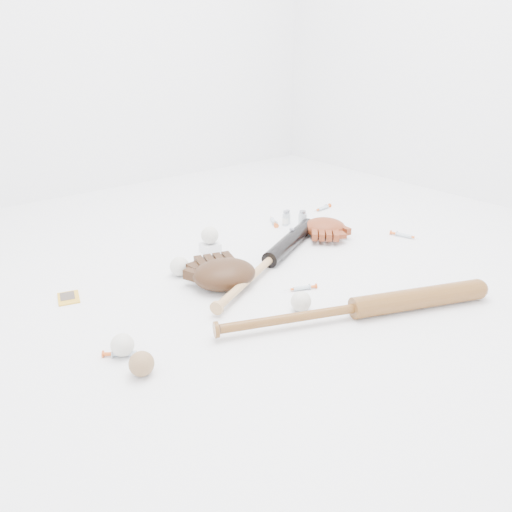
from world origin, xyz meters
TOP-DOWN VIEW (x-y plane):
  - bat_dark at (0.01, 0.02)m, footprint 0.85×0.46m
  - bat_wood at (-0.03, -0.45)m, footprint 0.93×0.44m
  - glove_dark at (-0.22, 0.00)m, footprint 0.35×0.35m
  - glove_tan at (0.43, 0.13)m, footprint 0.33×0.33m
  - trading_card at (-0.70, 0.26)m, footprint 0.09×0.11m
  - pedestal at (-0.08, 0.30)m, footprint 0.07×0.07m
  - baseball_on_pedestal at (-0.08, 0.30)m, footprint 0.07×0.07m
  - baseball_left at (-0.70, -0.17)m, footprint 0.07×0.07m
  - baseball_upper at (-0.30, 0.18)m, footprint 0.07×0.07m
  - baseball_mid at (-0.13, -0.30)m, footprint 0.07×0.07m
  - baseball_aged at (-0.70, -0.29)m, footprint 0.07×0.07m
  - syringe_0 at (-0.70, -0.18)m, footprint 0.13×0.11m
  - syringe_1 at (-0.03, -0.20)m, footprint 0.13×0.08m
  - syringe_2 at (0.36, 0.40)m, footprint 0.11×0.16m
  - syringe_3 at (0.70, -0.12)m, footprint 0.07×0.16m
  - syringe_4 at (0.70, 0.40)m, footprint 0.16×0.05m
  - vial_0 at (0.38, 0.34)m, footprint 0.03×0.03m
  - vial_1 at (0.41, 0.35)m, footprint 0.03×0.03m
  - vial_2 at (0.24, 0.14)m, footprint 0.03×0.03m
  - vial_3 at (0.41, 0.25)m, footprint 0.04×0.04m

SIDE VIEW (x-z plane):
  - trading_card at x=-0.70m, z-range 0.00..0.01m
  - syringe_1 at x=-0.03m, z-range 0.00..0.02m
  - syringe_0 at x=-0.70m, z-range 0.00..0.02m
  - syringe_3 at x=0.70m, z-range 0.00..0.02m
  - syringe_4 at x=0.70m, z-range 0.00..0.02m
  - syringe_2 at x=0.36m, z-range 0.00..0.02m
  - pedestal at x=-0.08m, z-range 0.00..0.04m
  - baseball_left at x=-0.70m, z-range 0.00..0.07m
  - bat_dark at x=0.01m, z-range 0.00..0.07m
  - baseball_aged at x=-0.70m, z-range 0.00..0.07m
  - baseball_mid at x=-0.13m, z-range 0.00..0.07m
  - vial_1 at x=0.41m, z-range 0.00..0.07m
  - bat_wood at x=-0.03m, z-range 0.00..0.07m
  - vial_2 at x=0.24m, z-range 0.00..0.07m
  - baseball_upper at x=-0.30m, z-range 0.00..0.07m
  - vial_0 at x=0.38m, z-range 0.00..0.07m
  - glove_tan at x=0.43m, z-range 0.00..0.08m
  - vial_3 at x=0.41m, z-range 0.00..0.09m
  - glove_dark at x=-0.22m, z-range 0.00..0.10m
  - baseball_on_pedestal at x=-0.08m, z-range 0.04..0.11m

